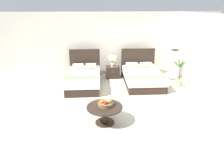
{
  "coord_description": "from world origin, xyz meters",
  "views": [
    {
      "loc": [
        -0.82,
        -5.98,
        2.88
      ],
      "look_at": [
        -0.16,
        0.41,
        0.79
      ],
      "focal_mm": 33.3,
      "sensor_mm": 36.0,
      "label": 1
    }
  ],
  "objects_px": {
    "nightstand": "(113,72)",
    "table_lamp": "(113,60)",
    "fruit_bowl": "(106,103)",
    "bed_near_corner": "(142,76)",
    "floor_lamp_corner": "(174,64)",
    "coffee_table": "(105,111)",
    "vase": "(117,65)",
    "potted_palm": "(179,79)",
    "bed_near_window": "(84,78)"
  },
  "relations": [
    {
      "from": "nightstand",
      "to": "table_lamp",
      "type": "height_order",
      "value": "table_lamp"
    },
    {
      "from": "bed_near_window",
      "to": "table_lamp",
      "type": "relative_size",
      "value": 4.73
    },
    {
      "from": "bed_near_corner",
      "to": "coffee_table",
      "type": "xyz_separation_m",
      "value": [
        -1.64,
        -2.72,
        0.06
      ]
    },
    {
      "from": "vase",
      "to": "fruit_bowl",
      "type": "distance_m",
      "value": 3.53
    },
    {
      "from": "bed_near_window",
      "to": "nightstand",
      "type": "xyz_separation_m",
      "value": [
        1.18,
        0.81,
        -0.06
      ]
    },
    {
      "from": "nightstand",
      "to": "coffee_table",
      "type": "xyz_separation_m",
      "value": [
        -0.59,
        -3.53,
        0.11
      ]
    },
    {
      "from": "table_lamp",
      "to": "bed_near_corner",
      "type": "bearing_deg",
      "value": -38.18
    },
    {
      "from": "vase",
      "to": "floor_lamp_corner",
      "type": "relative_size",
      "value": 0.16
    },
    {
      "from": "floor_lamp_corner",
      "to": "potted_palm",
      "type": "relative_size",
      "value": 1.16
    },
    {
      "from": "nightstand",
      "to": "table_lamp",
      "type": "distance_m",
      "value": 0.52
    },
    {
      "from": "coffee_table",
      "to": "potted_palm",
      "type": "bearing_deg",
      "value": 37.98
    },
    {
      "from": "bed_near_corner",
      "to": "vase",
      "type": "bearing_deg",
      "value": 139.21
    },
    {
      "from": "potted_palm",
      "to": "fruit_bowl",
      "type": "bearing_deg",
      "value": -142.11
    },
    {
      "from": "potted_palm",
      "to": "coffee_table",
      "type": "bearing_deg",
      "value": -142.02
    },
    {
      "from": "nightstand",
      "to": "table_lamp",
      "type": "xyz_separation_m",
      "value": [
        0.0,
        0.02,
        0.52
      ]
    },
    {
      "from": "bed_near_corner",
      "to": "fruit_bowl",
      "type": "distance_m",
      "value": 3.14
    },
    {
      "from": "nightstand",
      "to": "potted_palm",
      "type": "distance_m",
      "value": 2.65
    },
    {
      "from": "floor_lamp_corner",
      "to": "nightstand",
      "type": "bearing_deg",
      "value": 170.67
    },
    {
      "from": "nightstand",
      "to": "potted_palm",
      "type": "relative_size",
      "value": 0.52
    },
    {
      "from": "vase",
      "to": "potted_palm",
      "type": "height_order",
      "value": "potted_palm"
    },
    {
      "from": "bed_near_corner",
      "to": "nightstand",
      "type": "bearing_deg",
      "value": 142.5
    },
    {
      "from": "table_lamp",
      "to": "potted_palm",
      "type": "bearing_deg",
      "value": -28.3
    },
    {
      "from": "bed_near_corner",
      "to": "floor_lamp_corner",
      "type": "bearing_deg",
      "value": 16.08
    },
    {
      "from": "bed_near_window",
      "to": "table_lamp",
      "type": "xyz_separation_m",
      "value": [
        1.18,
        0.83,
        0.46
      ]
    },
    {
      "from": "fruit_bowl",
      "to": "floor_lamp_corner",
      "type": "relative_size",
      "value": 0.33
    },
    {
      "from": "nightstand",
      "to": "table_lamp",
      "type": "bearing_deg",
      "value": 90.0
    },
    {
      "from": "bed_near_window",
      "to": "coffee_table",
      "type": "bearing_deg",
      "value": -77.62
    },
    {
      "from": "fruit_bowl",
      "to": "nightstand",
      "type": "bearing_deg",
      "value": 81.03
    },
    {
      "from": "coffee_table",
      "to": "bed_near_corner",
      "type": "bearing_deg",
      "value": 58.9
    },
    {
      "from": "bed_near_window",
      "to": "fruit_bowl",
      "type": "distance_m",
      "value": 2.77
    },
    {
      "from": "bed_near_window",
      "to": "potted_palm",
      "type": "relative_size",
      "value": 2.03
    },
    {
      "from": "nightstand",
      "to": "table_lamp",
      "type": "relative_size",
      "value": 1.2
    },
    {
      "from": "fruit_bowl",
      "to": "bed_near_corner",
      "type": "bearing_deg",
      "value": 59.13
    },
    {
      "from": "fruit_bowl",
      "to": "floor_lamp_corner",
      "type": "distance_m",
      "value": 4.31
    },
    {
      "from": "nightstand",
      "to": "floor_lamp_corner",
      "type": "xyz_separation_m",
      "value": [
        2.46,
        -0.4,
        0.38
      ]
    },
    {
      "from": "coffee_table",
      "to": "potted_palm",
      "type": "xyz_separation_m",
      "value": [
        2.93,
        2.29,
        -0.05
      ]
    },
    {
      "from": "vase",
      "to": "fruit_bowl",
      "type": "height_order",
      "value": "fruit_bowl"
    },
    {
      "from": "nightstand",
      "to": "vase",
      "type": "relative_size",
      "value": 2.81
    },
    {
      "from": "potted_palm",
      "to": "bed_near_window",
      "type": "bearing_deg",
      "value": 173.03
    },
    {
      "from": "vase",
      "to": "floor_lamp_corner",
      "type": "bearing_deg",
      "value": -9.01
    },
    {
      "from": "table_lamp",
      "to": "fruit_bowl",
      "type": "bearing_deg",
      "value": -98.92
    },
    {
      "from": "bed_near_window",
      "to": "floor_lamp_corner",
      "type": "bearing_deg",
      "value": 6.36
    },
    {
      "from": "nightstand",
      "to": "fruit_bowl",
      "type": "height_order",
      "value": "fruit_bowl"
    },
    {
      "from": "bed_near_corner",
      "to": "table_lamp",
      "type": "bearing_deg",
      "value": 141.82
    },
    {
      "from": "bed_near_corner",
      "to": "floor_lamp_corner",
      "type": "height_order",
      "value": "floor_lamp_corner"
    },
    {
      "from": "table_lamp",
      "to": "floor_lamp_corner",
      "type": "bearing_deg",
      "value": -9.79
    },
    {
      "from": "bed_near_window",
      "to": "bed_near_corner",
      "type": "height_order",
      "value": "bed_near_window"
    },
    {
      "from": "table_lamp",
      "to": "coffee_table",
      "type": "height_order",
      "value": "table_lamp"
    },
    {
      "from": "vase",
      "to": "coffee_table",
      "type": "bearing_deg",
      "value": -102.14
    },
    {
      "from": "bed_near_window",
      "to": "vase",
      "type": "relative_size",
      "value": 11.07
    }
  ]
}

